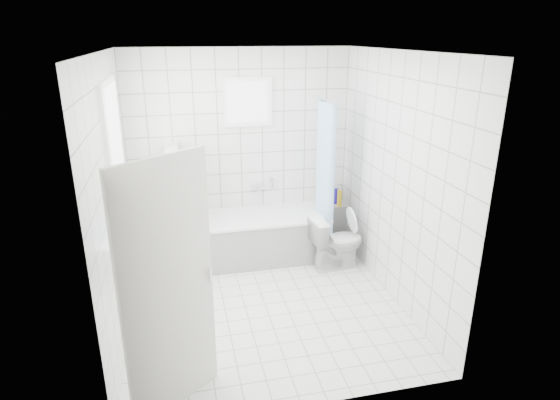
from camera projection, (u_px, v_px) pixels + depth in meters
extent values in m
plane|color=white|center=(265.00, 304.00, 5.02)|extent=(3.00, 3.00, 0.00)
plane|color=white|center=(262.00, 51.00, 4.15)|extent=(3.00, 3.00, 0.00)
cube|color=white|center=(241.00, 153.00, 5.96)|extent=(2.80, 0.02, 2.60)
cube|color=white|center=(305.00, 257.00, 3.21)|extent=(2.80, 0.02, 2.60)
cube|color=white|center=(114.00, 200.00, 4.29)|extent=(0.02, 3.00, 2.60)
cube|color=white|center=(395.00, 180.00, 4.88)|extent=(0.02, 3.00, 2.60)
cube|color=white|center=(118.00, 160.00, 4.48)|extent=(0.01, 0.90, 1.40)
cube|color=white|center=(248.00, 102.00, 5.72)|extent=(0.50, 0.01, 0.50)
cube|color=white|center=(132.00, 231.00, 4.73)|extent=(0.18, 1.02, 0.08)
cube|color=silver|center=(169.00, 291.00, 3.36)|extent=(0.65, 0.53, 2.00)
cube|color=white|center=(256.00, 238.00, 5.99)|extent=(1.79, 0.75, 0.55)
cube|color=white|center=(255.00, 217.00, 5.89)|extent=(1.81, 0.77, 0.03)
cube|color=white|center=(176.00, 211.00, 5.58)|extent=(0.15, 0.85, 1.50)
cube|color=white|center=(332.00, 223.00, 6.46)|extent=(0.40, 0.24, 0.55)
imported|color=white|center=(337.00, 242.00, 5.72)|extent=(0.70, 0.45, 0.67)
cylinder|color=silver|center=(323.00, 100.00, 5.56)|extent=(0.02, 0.80, 0.02)
cube|color=silver|center=(258.00, 187.00, 6.12)|extent=(0.18, 0.06, 0.06)
imported|color=#2FC4D3|center=(129.00, 227.00, 4.48)|extent=(0.11, 0.11, 0.20)
imported|color=silver|center=(131.00, 210.00, 4.77)|extent=(0.15, 0.15, 0.30)
imported|color=#CD66C7|center=(133.00, 207.00, 4.98)|extent=(0.13, 0.13, 0.21)
imported|color=white|center=(131.00, 220.00, 4.69)|extent=(0.13, 0.13, 0.16)
cylinder|color=yellow|center=(339.00, 198.00, 6.26)|extent=(0.06, 0.06, 0.23)
cylinder|color=#2317B8|center=(336.00, 196.00, 6.36)|extent=(0.06, 0.06, 0.22)
cylinder|color=#D04418|center=(331.00, 195.00, 6.34)|extent=(0.06, 0.06, 0.25)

